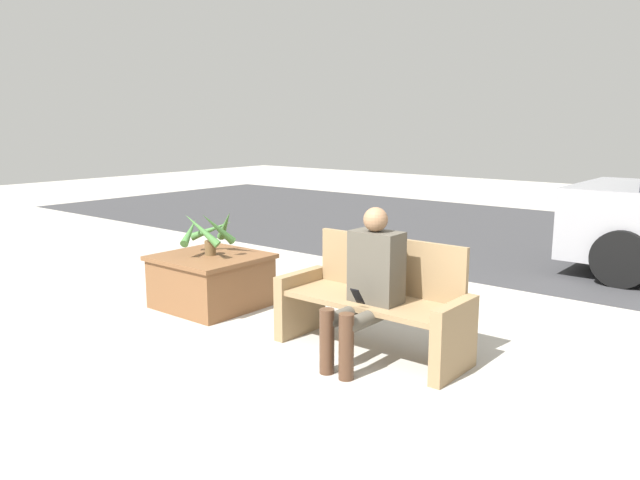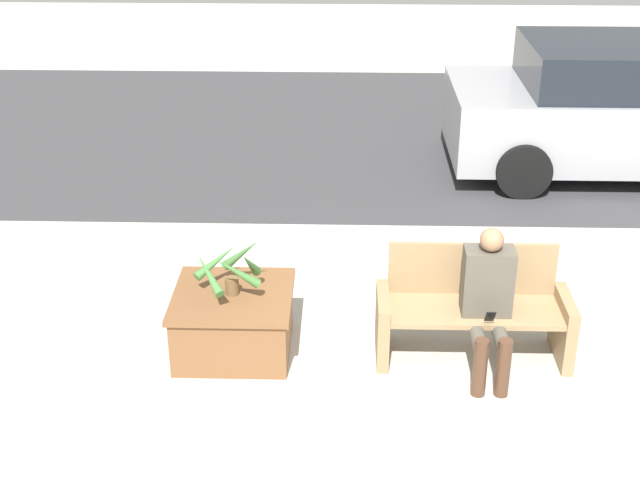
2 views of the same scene
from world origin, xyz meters
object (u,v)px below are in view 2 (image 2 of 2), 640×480
Objects in this scene: bench at (473,310)px; planter_box at (234,319)px; parked_car at (614,109)px; potted_plant at (231,267)px; person_seated at (489,299)px.

bench is 1.61× the size of planter_box.
potted_plant is at bearing -134.19° from parked_car.
planter_box is 1.53× the size of potted_plant.
bench is 2.46× the size of potted_plant.
parked_car reaches higher than person_seated.
parked_car is (3.97, 4.08, 0.47)m from planter_box.
parked_car is at bearing 45.81° from potted_plant.
potted_plant is (-1.86, -0.00, 0.34)m from bench.
person_seated is 1.94m from potted_plant.
potted_plant is (-1.93, 0.20, 0.13)m from person_seated.
parked_car is (2.12, 4.08, 0.35)m from bench.
bench reaches higher than planter_box.
parked_car reaches higher than planter_box.
person_seated reaches higher than bench.
bench is 1.31× the size of person_seated.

